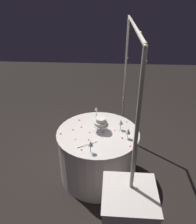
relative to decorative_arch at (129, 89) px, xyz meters
name	(u,v)px	position (x,y,z in m)	size (l,w,h in m)	color
ground_plane	(98,173)	(0.00, -0.39, -1.44)	(12.00, 12.00, 0.00)	black
decorative_arch	(129,89)	(0.00, 0.00, 0.00)	(2.06, 0.06, 2.21)	#B7B29E
main_table	(98,154)	(0.00, -0.39, -1.05)	(1.17, 1.17, 0.78)	silver
side_table	(127,220)	(1.07, -0.01, -1.03)	(0.53, 0.53, 0.83)	silver
tiered_cake	(101,122)	(-0.04, -0.36, -0.52)	(0.22, 0.22, 0.21)	silver
wine_glass_0	(91,144)	(0.45, -0.45, -0.53)	(0.07, 0.07, 0.17)	silver
wine_glass_1	(121,122)	(-0.09, -0.08, -0.54)	(0.07, 0.07, 0.17)	silver
wine_glass_2	(96,109)	(-0.46, -0.45, -0.54)	(0.06, 0.06, 0.16)	silver
wine_glass_3	(128,131)	(0.12, 0.01, -0.55)	(0.07, 0.07, 0.16)	silver
cake_knife	(86,145)	(0.30, -0.53, -0.66)	(0.17, 0.26, 0.01)	silver
rose_petal_0	(73,130)	(-0.03, -0.76, -0.66)	(0.03, 0.02, 0.00)	red
rose_petal_1	(89,140)	(0.20, -0.50, -0.66)	(0.03, 0.02, 0.00)	red
rose_petal_2	(79,120)	(-0.31, -0.70, -0.66)	(0.04, 0.03, 0.00)	red
rose_petal_3	(81,127)	(-0.11, -0.64, -0.66)	(0.03, 0.02, 0.00)	red
rose_petal_4	(61,134)	(0.08, -0.91, -0.66)	(0.04, 0.03, 0.00)	red
rose_petal_5	(82,150)	(0.41, -0.57, -0.66)	(0.03, 0.02, 0.00)	red
rose_petal_6	(115,130)	(-0.06, -0.16, -0.66)	(0.03, 0.02, 0.00)	red
rose_petal_7	(95,122)	(-0.26, -0.46, -0.66)	(0.04, 0.03, 0.00)	red
rose_petal_8	(130,146)	(0.29, 0.04, -0.66)	(0.03, 0.02, 0.00)	red
rose_petal_9	(75,139)	(0.19, -0.68, -0.66)	(0.03, 0.02, 0.00)	red
rose_petal_10	(122,138)	(0.12, -0.06, -0.66)	(0.04, 0.03, 0.00)	red
rose_petal_11	(90,132)	(0.02, -0.51, -0.66)	(0.03, 0.02, 0.00)	red
rose_petal_12	(98,123)	(-0.23, -0.40, -0.66)	(0.04, 0.03, 0.00)	red
rose_petal_13	(127,122)	(-0.30, 0.02, -0.66)	(0.03, 0.02, 0.00)	red
rose_petal_14	(101,123)	(-0.23, -0.37, -0.66)	(0.04, 0.03, 0.00)	red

